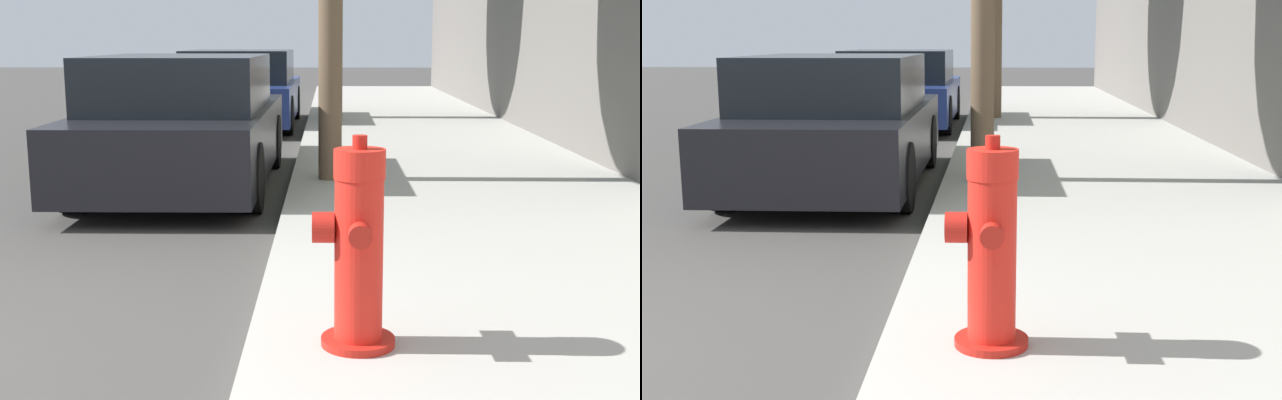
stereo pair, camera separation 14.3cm
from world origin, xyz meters
TOP-DOWN VIEW (x-y plane):
  - sidewalk_slab at (3.53, 0.00)m, footprint 3.27×40.00m
  - fire_hydrant at (2.39, 0.14)m, footprint 0.36×0.37m
  - parked_car_near at (0.82, 4.78)m, footprint 1.73×4.05m
  - parked_car_mid at (0.75, 10.57)m, footprint 1.89×4.22m

SIDE VIEW (x-z plane):
  - sidewalk_slab at x=3.53m, z-range 0.00..0.15m
  - fire_hydrant at x=2.39m, z-range 0.12..1.04m
  - parked_car_mid at x=0.75m, z-range -0.02..1.27m
  - parked_car_near at x=0.82m, z-range -0.02..1.30m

